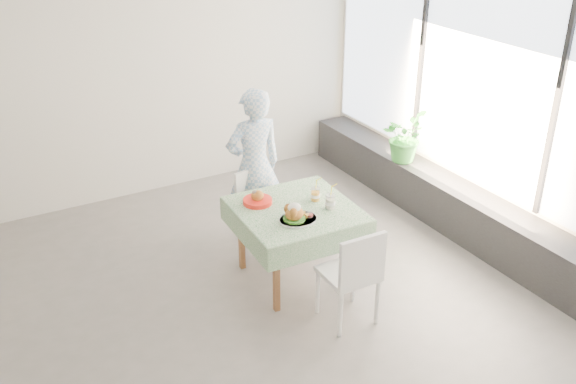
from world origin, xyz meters
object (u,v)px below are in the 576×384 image
main_dish (296,215)px  potted_plant (404,136)px  chair_near (348,292)px  diner (254,166)px  cafe_table (295,235)px  juice_cup_orange (315,195)px  chair_far (261,224)px

main_dish → potted_plant: (2.01, 1.04, -0.01)m
chair_near → diner: (-0.04, 1.65, 0.53)m
cafe_table → juice_cup_orange: (0.23, 0.04, 0.34)m
chair_far → juice_cup_orange: 0.87m
main_dish → diner: bearing=82.3°
diner → main_dish: diner is taller
chair_near → juice_cup_orange: juice_cup_orange is taller
diner → main_dish: size_ratio=4.65×
diner → juice_cup_orange: (0.20, -0.84, -0.01)m
chair_near → diner: 1.73m
chair_far → chair_near: chair_near is taller
chair_far → diner: (0.03, 0.20, 0.56)m
diner → main_dish: (-0.15, -1.09, -0.01)m
cafe_table → main_dish: 0.42m
diner → potted_plant: (1.86, -0.06, -0.02)m
diner → chair_far: bearing=82.0°
chair_near → juice_cup_orange: (0.16, 0.81, 0.52)m
chair_near → main_dish: bearing=108.9°
diner → juice_cup_orange: 0.87m
main_dish → potted_plant: size_ratio=0.60×
cafe_table → chair_near: chair_near is taller
cafe_table → chair_far: size_ratio=1.34×
chair_far → potted_plant: 1.97m
chair_far → main_dish: size_ratio=2.34×
juice_cup_orange → cafe_table: bearing=-170.6°
cafe_table → chair_far: chair_far is taller
chair_far → main_dish: 1.05m
cafe_table → juice_cup_orange: size_ratio=4.30×
main_dish → juice_cup_orange: (0.35, 0.25, 0.00)m
potted_plant → diner: bearing=178.2°
juice_cup_orange → chair_near: bearing=-101.3°
cafe_table → chair_near: bearing=-84.8°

